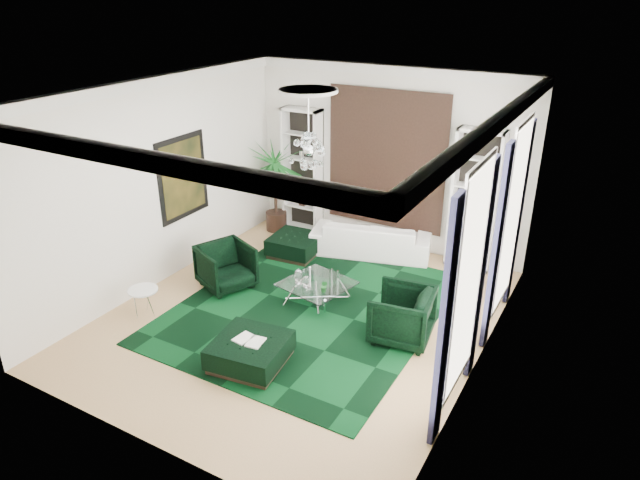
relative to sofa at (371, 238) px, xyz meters
The scene contains 30 objects.
floor 2.87m from the sofa, 90.00° to the right, with size 6.00×7.00×0.02m, color tan.
ceiling 4.48m from the sofa, 90.00° to the right, with size 6.00×7.00×0.02m, color white.
wall_back 1.68m from the sofa, 90.00° to the left, with size 6.00×0.02×3.80m, color white.
wall_front 6.54m from the sofa, 90.00° to the right, with size 6.00×0.02×3.80m, color white.
wall_left 4.42m from the sofa, 136.56° to the right, with size 0.02×7.00×3.80m, color white.
wall_right 4.42m from the sofa, 43.44° to the right, with size 0.02×7.00×3.80m, color white.
crown_molding 4.39m from the sofa, 90.00° to the right, with size 6.00×7.00×0.18m, color white, non-canonical shape.
ceiling_medallion 4.26m from the sofa, 90.00° to the right, with size 0.90×0.90×0.05m, color white.
tapestry 1.66m from the sofa, 90.00° to the left, with size 2.50×0.06×2.80m, color black.
shelving_left 2.26m from the sofa, 166.73° to the left, with size 0.90×0.38×2.80m, color white, non-canonical shape.
shelving_right 2.26m from the sofa, 13.27° to the left, with size 0.90×0.38×2.80m, color white, non-canonical shape.
painting 4.01m from the sofa, 142.85° to the right, with size 0.04×1.30×1.60m, color black.
window_near 5.04m from the sofa, 51.43° to the right, with size 0.03×1.10×2.90m, color white.
curtain_near_a 5.56m from the sofa, 56.88° to the right, with size 0.07×0.30×3.25m, color black.
curtain_near_b 4.38m from the sofa, 45.15° to the right, with size 0.07×0.30×3.25m, color black.
window_far 3.62m from the sofa, 24.30° to the right, with size 0.03×1.10×2.90m, color white.
curtain_far_a 3.86m from the sofa, 35.78° to the right, with size 0.07×0.30×3.25m, color black.
curtain_far_b 3.27m from the sofa, 10.92° to the right, with size 0.07×0.30×3.25m, color black.
rug 2.57m from the sofa, 90.00° to the right, with size 4.20×5.00×0.02m, color black.
sofa is the anchor object (origin of this frame).
armchair_left 3.18m from the sofa, 123.44° to the right, with size 0.89×0.92×0.84m, color black.
armchair_right 3.18m from the sofa, 56.56° to the right, with size 0.92×0.95×0.86m, color black.
coffee_table 2.31m from the sofa, 90.00° to the right, with size 1.09×1.09×0.37m, color white, non-canonical shape.
ottoman_side 1.60m from the sofa, 147.80° to the right, with size 0.96×0.96×0.43m, color black.
ottoman_front 4.40m from the sofa, 89.35° to the right, with size 1.04×1.04×0.42m, color black.
book 4.40m from the sofa, 89.35° to the right, with size 0.45×0.30×0.03m, color white.
side_table 4.77m from the sofa, 119.52° to the right, with size 0.51×0.51×0.49m, color white.
palm 2.63m from the sofa, behind, with size 1.64×1.64×2.62m, color #1C6A25, non-canonical shape.
chandelier 3.56m from the sofa, 90.00° to the right, with size 0.72×0.72×0.65m, color white, non-canonical shape.
table_plant 2.54m from the sofa, 83.86° to the right, with size 0.13×0.10×0.23m, color #1C6A25.
Camera 1 is at (4.43, -7.19, 5.24)m, focal length 32.00 mm.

